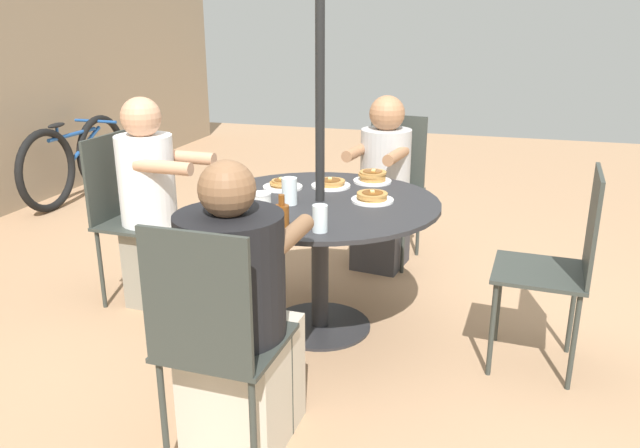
% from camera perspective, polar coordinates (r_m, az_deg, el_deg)
% --- Properties ---
extents(ground_plane, '(12.00, 12.00, 0.00)m').
position_cam_1_polar(ground_plane, '(3.39, 0.00, -9.35)').
color(ground_plane, tan).
extents(patio_table, '(1.21, 1.21, 0.70)m').
position_cam_1_polar(patio_table, '(3.16, 0.00, -0.12)').
color(patio_table, '#28282B').
rests_on(patio_table, ground).
extents(umbrella_pole, '(0.05, 0.05, 2.38)m').
position_cam_1_polar(umbrella_pole, '(3.02, 0.00, 11.02)').
color(umbrella_pole, black).
rests_on(umbrella_pole, ground).
extents(patio_chair_north, '(0.43, 0.43, 0.96)m').
position_cam_1_polar(patio_chair_north, '(3.00, 21.23, -2.97)').
color(patio_chair_north, '#333833').
rests_on(patio_chair_north, ground).
extents(patio_chair_east, '(0.46, 0.46, 0.96)m').
position_cam_1_polar(patio_chair_east, '(4.21, 6.59, 4.14)').
color(patio_chair_east, '#333833').
rests_on(patio_chair_east, ground).
extents(diner_east, '(0.53, 0.38, 1.12)m').
position_cam_1_polar(diner_east, '(4.06, 5.80, 3.18)').
color(diner_east, '#3D3D42').
rests_on(diner_east, ground).
extents(patio_chair_south, '(0.42, 0.42, 0.96)m').
position_cam_1_polar(patio_chair_south, '(3.69, -17.24, 1.38)').
color(patio_chair_south, '#333833').
rests_on(patio_chair_south, ground).
extents(diner_south, '(0.33, 0.52, 1.18)m').
position_cam_1_polar(diner_south, '(3.60, -15.01, 1.20)').
color(diner_south, gray).
rests_on(diner_south, ground).
extents(patio_chair_west, '(0.42, 0.42, 0.96)m').
position_cam_1_polar(patio_chair_west, '(2.19, -9.65, -9.91)').
color(patio_chair_west, '#333833').
rests_on(patio_chair_west, ground).
extents(diner_west, '(0.55, 0.40, 1.13)m').
position_cam_1_polar(diner_west, '(2.35, -7.57, -8.94)').
color(diner_west, beige).
rests_on(diner_west, ground).
extents(pancake_plate_a, '(0.21, 0.21, 0.05)m').
position_cam_1_polar(pancake_plate_a, '(3.38, 0.99, 3.69)').
color(pancake_plate_a, white).
rests_on(pancake_plate_a, patio_table).
extents(pancake_plate_b, '(0.21, 0.21, 0.07)m').
position_cam_1_polar(pancake_plate_b, '(3.48, 4.82, 4.28)').
color(pancake_plate_b, white).
rests_on(pancake_plate_b, patio_table).
extents(pancake_plate_c, '(0.21, 0.21, 0.06)m').
position_cam_1_polar(pancake_plate_c, '(3.36, -3.44, 3.59)').
color(pancake_plate_c, white).
rests_on(pancake_plate_c, patio_table).
extents(pancake_plate_d, '(0.21, 0.21, 0.06)m').
position_cam_1_polar(pancake_plate_d, '(3.12, 4.80, 2.43)').
color(pancake_plate_d, white).
rests_on(pancake_plate_d, patio_table).
extents(syrup_bottle, '(0.09, 0.06, 0.16)m').
position_cam_1_polar(syrup_bottle, '(2.68, -3.50, 0.70)').
color(syrup_bottle, brown).
rests_on(syrup_bottle, patio_table).
extents(coffee_cup, '(0.09, 0.09, 0.10)m').
position_cam_1_polar(coffee_cup, '(2.92, -5.36, 1.92)').
color(coffee_cup, white).
rests_on(coffee_cup, patio_table).
extents(drinking_glass_a, '(0.07, 0.07, 0.12)m').
position_cam_1_polar(drinking_glass_a, '(2.66, -0.00, 0.51)').
color(drinking_glass_a, silver).
rests_on(drinking_glass_a, patio_table).
extents(drinking_glass_b, '(0.08, 0.08, 0.13)m').
position_cam_1_polar(drinking_glass_b, '(3.05, -2.81, 3.03)').
color(drinking_glass_b, silver).
rests_on(drinking_glass_b, patio_table).
extents(bicycle, '(1.47, 0.44, 0.72)m').
position_cam_1_polar(bicycle, '(6.01, -21.42, 5.47)').
color(bicycle, black).
rests_on(bicycle, ground).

